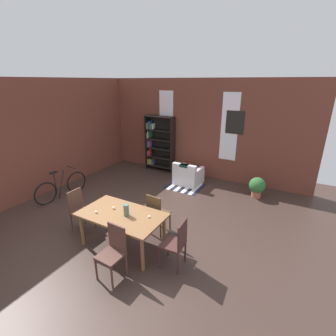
{
  "coord_description": "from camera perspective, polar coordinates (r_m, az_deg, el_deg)",
  "views": [
    {
      "loc": [
        3.19,
        -3.58,
        3.23
      ],
      "look_at": [
        0.21,
        1.75,
        1.01
      ],
      "focal_mm": 25.88,
      "sensor_mm": 36.0,
      "label": 1
    }
  ],
  "objects": [
    {
      "name": "tealight_candle_0",
      "position": [
        5.15,
        -12.72,
        -9.17
      ],
      "size": [
        0.04,
        0.04,
        0.05
      ],
      "primitive_type": "cylinder",
      "color": "silver",
      "rests_on": "dining_table"
    },
    {
      "name": "window_pane_0",
      "position": [
        8.93,
        -0.41,
        10.86
      ],
      "size": [
        0.55,
        0.02,
        2.15
      ],
      "primitive_type": "cube",
      "color": "white"
    },
    {
      "name": "dining_chair_head_left",
      "position": [
        5.86,
        -20.12,
        -9.03
      ],
      "size": [
        0.41,
        0.41,
        0.95
      ],
      "color": "#503427",
      "rests_on": "ground"
    },
    {
      "name": "striped_rug",
      "position": [
        7.87,
        4.01,
        -4.31
      ],
      "size": [
        1.13,
        0.98,
        0.01
      ],
      "color": "#1E1E33",
      "rests_on": "ground"
    },
    {
      "name": "dining_chair_near_right",
      "position": [
        4.44,
        -12.76,
        -18.37
      ],
      "size": [
        0.42,
        0.42,
        0.95
      ],
      "color": "#503029",
      "rests_on": "ground"
    },
    {
      "name": "ground_plane",
      "position": [
        5.78,
        -10.71,
        -14.39
      ],
      "size": [
        10.64,
        10.64,
        0.0
      ],
      "primitive_type": "plane",
      "color": "#3E2D27"
    },
    {
      "name": "left_wall_brick",
      "position": [
        7.64,
        -31.55,
        5.11
      ],
      "size": [
        0.12,
        9.18,
        3.31
      ],
      "primitive_type": "cube",
      "color": "brown",
      "rests_on": "ground"
    },
    {
      "name": "dining_chair_far_right",
      "position": [
        5.37,
        -2.67,
        -10.45
      ],
      "size": [
        0.43,
        0.43,
        0.95
      ],
      "color": "#4C3721",
      "rests_on": "ground"
    },
    {
      "name": "framed_picture",
      "position": [
        7.98,
        15.47,
        10.3
      ],
      "size": [
        0.56,
        0.03,
        0.72
      ],
      "primitive_type": "cube",
      "color": "black"
    },
    {
      "name": "bookshelf_tall",
      "position": [
        9.05,
        -2.31,
        5.83
      ],
      "size": [
        1.13,
        0.32,
        2.04
      ],
      "color": "black",
      "rests_on": "ground"
    },
    {
      "name": "back_wall_brick",
      "position": [
        8.52,
        6.71,
        9.16
      ],
      "size": [
        7.61,
        0.12,
        3.31
      ],
      "primitive_type": "cube",
      "color": "brown",
      "rests_on": "ground"
    },
    {
      "name": "vase_on_table",
      "position": [
        4.83,
        -9.82,
        -9.73
      ],
      "size": [
        0.11,
        0.11,
        0.24
      ],
      "primitive_type": "cylinder",
      "color": "#4C7266",
      "rests_on": "dining_table"
    },
    {
      "name": "tealight_candle_2",
      "position": [
        5.09,
        -16.59,
        -9.94
      ],
      "size": [
        0.04,
        0.04,
        0.04
      ],
      "primitive_type": "cylinder",
      "color": "silver",
      "rests_on": "dining_table"
    },
    {
      "name": "armchair_white",
      "position": [
        7.99,
        4.72,
        -1.81
      ],
      "size": [
        0.83,
        0.83,
        0.75
      ],
      "color": "silver",
      "rests_on": "ground"
    },
    {
      "name": "dining_table",
      "position": [
        5.0,
        -10.82,
        -11.37
      ],
      "size": [
        1.7,
        0.97,
        0.74
      ],
      "color": "brown",
      "rests_on": "ground"
    },
    {
      "name": "potted_plant_by_shelf",
      "position": [
        7.5,
        20.26,
        -4.07
      ],
      "size": [
        0.46,
        0.46,
        0.6
      ],
      "color": "#9E6042",
      "rests_on": "ground"
    },
    {
      "name": "tealight_candle_1",
      "position": [
        4.76,
        -4.5,
        -11.38
      ],
      "size": [
        0.04,
        0.04,
        0.04
      ],
      "primitive_type": "cylinder",
      "color": "silver",
      "rests_on": "dining_table"
    },
    {
      "name": "bicycle_second",
      "position": [
        7.66,
        -23.75,
        -4.11
      ],
      "size": [
        0.44,
        1.63,
        0.87
      ],
      "color": "black",
      "rests_on": "ground"
    },
    {
      "name": "window_pane_1",
      "position": [
        8.05,
        14.26,
        9.27
      ],
      "size": [
        0.55,
        0.02,
        2.15
      ],
      "primitive_type": "cube",
      "color": "white"
    },
    {
      "name": "dining_chair_head_right",
      "position": [
        4.51,
        2.0,
        -17.07
      ],
      "size": [
        0.43,
        0.43,
        0.95
      ],
      "color": "#402321",
      "rests_on": "ground"
    }
  ]
}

